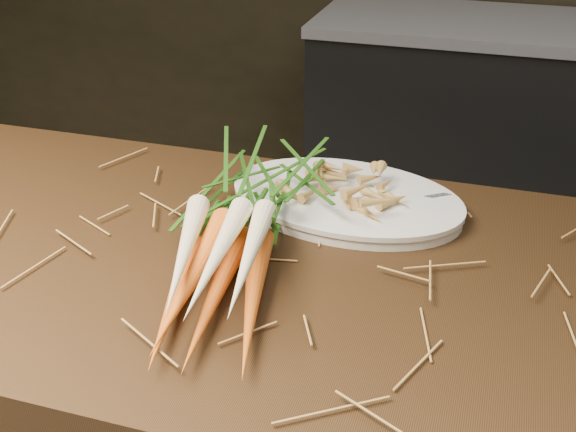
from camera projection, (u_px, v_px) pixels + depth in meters
The scene contains 6 objects.
back_counter at pixel (555, 137), 2.71m from camera, with size 1.82×0.62×0.84m.
straw_bedding at pixel (406, 280), 0.98m from camera, with size 1.40×0.60×0.02m, color olive, non-canonical shape.
root_veg_bunch at pixel (238, 213), 1.06m from camera, with size 0.27×0.58×0.10m.
serving_platter at pixel (346, 201), 1.18m from camera, with size 0.39×0.26×0.02m, color white, non-canonical shape.
roasted_veg_heap at pixel (346, 184), 1.17m from camera, with size 0.19×0.14×0.04m, color #BA893D, non-canonical shape.
serving_fork at pixel (425, 217), 1.11m from camera, with size 0.01×0.15×0.00m, color silver.
Camera 1 is at (0.09, -0.53, 1.45)m, focal length 45.00 mm.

